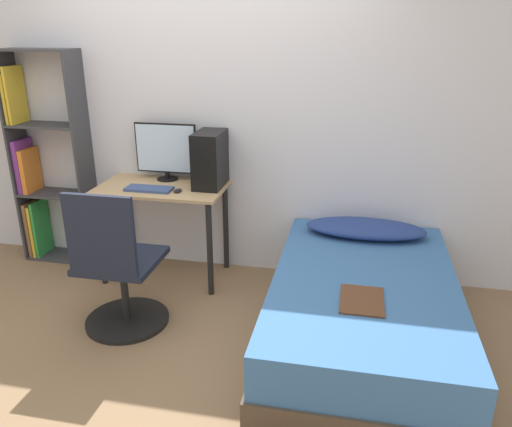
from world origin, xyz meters
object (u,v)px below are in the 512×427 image
(monitor, at_px, (166,150))
(bed, at_px, (362,312))
(keyboard, at_px, (149,189))
(office_chair, at_px, (118,276))
(pc_tower, at_px, (210,159))
(bookshelf, at_px, (42,168))

(monitor, bearing_deg, bed, -27.88)
(keyboard, bearing_deg, bed, -18.53)
(bed, relative_size, monitor, 3.74)
(office_chair, distance_m, keyboard, 0.77)
(pc_tower, bearing_deg, monitor, 166.06)
(bed, distance_m, monitor, 1.93)
(monitor, bearing_deg, keyboard, -96.78)
(monitor, relative_size, keyboard, 1.42)
(keyboard, bearing_deg, monitor, 83.22)
(bed, bearing_deg, keyboard, 161.47)
(monitor, distance_m, pc_tower, 0.40)
(bed, xyz_separation_m, keyboard, (-1.60, 0.54, 0.53))
(monitor, height_order, keyboard, monitor)
(office_chair, height_order, bed, office_chair)
(keyboard, distance_m, pc_tower, 0.51)
(pc_tower, bearing_deg, keyboard, -155.08)
(bed, bearing_deg, office_chair, -175.31)
(bed, relative_size, keyboard, 5.30)
(monitor, xyz_separation_m, pc_tower, (0.39, -0.10, -0.03))
(office_chair, height_order, pc_tower, pc_tower)
(bookshelf, height_order, keyboard, bookshelf)
(bed, xyz_separation_m, monitor, (-1.57, 0.83, 0.76))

